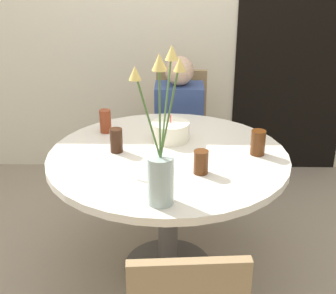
{
  "coord_description": "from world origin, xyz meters",
  "views": [
    {
      "loc": [
        0.04,
        -2.27,
        1.79
      ],
      "look_at": [
        0.0,
        0.0,
        0.79
      ],
      "focal_mm": 50.0,
      "sensor_mm": 36.0,
      "label": 1
    }
  ],
  "objects_px": {
    "drink_glass_0": "(105,121)",
    "person_boy": "(179,135)",
    "side_plate": "(151,173)",
    "flower_vase": "(161,161)",
    "drink_glass_1": "(116,140)",
    "drink_glass_3": "(258,143)",
    "birthday_cake": "(170,131)",
    "chair_left_flank": "(180,125)",
    "drink_glass_2": "(201,162)"
  },
  "relations": [
    {
      "from": "birthday_cake",
      "to": "flower_vase",
      "type": "xyz_separation_m",
      "value": [
        -0.03,
        -0.71,
        0.15
      ]
    },
    {
      "from": "side_plate",
      "to": "drink_glass_3",
      "type": "bearing_deg",
      "value": 23.71
    },
    {
      "from": "chair_left_flank",
      "to": "drink_glass_2",
      "type": "distance_m",
      "value": 1.29
    },
    {
      "from": "birthday_cake",
      "to": "side_plate",
      "type": "height_order",
      "value": "birthday_cake"
    },
    {
      "from": "birthday_cake",
      "to": "person_boy",
      "type": "height_order",
      "value": "person_boy"
    },
    {
      "from": "drink_glass_0",
      "to": "person_boy",
      "type": "height_order",
      "value": "person_boy"
    },
    {
      "from": "birthday_cake",
      "to": "drink_glass_0",
      "type": "relative_size",
      "value": 1.55
    },
    {
      "from": "birthday_cake",
      "to": "drink_glass_1",
      "type": "distance_m",
      "value": 0.33
    },
    {
      "from": "side_plate",
      "to": "flower_vase",
      "type": "bearing_deg",
      "value": -78.83
    },
    {
      "from": "drink_glass_1",
      "to": "drink_glass_2",
      "type": "height_order",
      "value": "drink_glass_1"
    },
    {
      "from": "side_plate",
      "to": "drink_glass_2",
      "type": "xyz_separation_m",
      "value": [
        0.24,
        0.02,
        0.05
      ]
    },
    {
      "from": "drink_glass_0",
      "to": "drink_glass_3",
      "type": "distance_m",
      "value": 0.9
    },
    {
      "from": "drink_glass_1",
      "to": "drink_glass_2",
      "type": "bearing_deg",
      "value": -29.31
    },
    {
      "from": "flower_vase",
      "to": "drink_glass_1",
      "type": "bearing_deg",
      "value": 115.25
    },
    {
      "from": "side_plate",
      "to": "drink_glass_0",
      "type": "bearing_deg",
      "value": 118.82
    },
    {
      "from": "chair_left_flank",
      "to": "side_plate",
      "type": "height_order",
      "value": "chair_left_flank"
    },
    {
      "from": "chair_left_flank",
      "to": "side_plate",
      "type": "distance_m",
      "value": 1.3
    },
    {
      "from": "birthday_cake",
      "to": "drink_glass_1",
      "type": "bearing_deg",
      "value": -150.13
    },
    {
      "from": "side_plate",
      "to": "drink_glass_0",
      "type": "distance_m",
      "value": 0.62
    },
    {
      "from": "drink_glass_2",
      "to": "birthday_cake",
      "type": "bearing_deg",
      "value": 110.38
    },
    {
      "from": "person_boy",
      "to": "flower_vase",
      "type": "bearing_deg",
      "value": -93.44
    },
    {
      "from": "drink_glass_3",
      "to": "person_boy",
      "type": "bearing_deg",
      "value": 115.44
    },
    {
      "from": "side_plate",
      "to": "drink_glass_3",
      "type": "height_order",
      "value": "drink_glass_3"
    },
    {
      "from": "side_plate",
      "to": "birthday_cake",
      "type": "bearing_deg",
      "value": 78.51
    },
    {
      "from": "side_plate",
      "to": "drink_glass_0",
      "type": "xyz_separation_m",
      "value": [
        -0.3,
        0.54,
        0.06
      ]
    },
    {
      "from": "birthday_cake",
      "to": "person_boy",
      "type": "relative_size",
      "value": 0.2
    },
    {
      "from": "drink_glass_1",
      "to": "person_boy",
      "type": "height_order",
      "value": "person_boy"
    },
    {
      "from": "chair_left_flank",
      "to": "person_boy",
      "type": "height_order",
      "value": "person_boy"
    },
    {
      "from": "drink_glass_1",
      "to": "drink_glass_2",
      "type": "xyz_separation_m",
      "value": [
        0.44,
        -0.25,
        -0.01
      ]
    },
    {
      "from": "side_plate",
      "to": "drink_glass_1",
      "type": "relative_size",
      "value": 1.46
    },
    {
      "from": "chair_left_flank",
      "to": "drink_glass_1",
      "type": "height_order",
      "value": "chair_left_flank"
    },
    {
      "from": "person_boy",
      "to": "side_plate",
      "type": "bearing_deg",
      "value": -97.14
    },
    {
      "from": "chair_left_flank",
      "to": "birthday_cake",
      "type": "distance_m",
      "value": 0.89
    },
    {
      "from": "flower_vase",
      "to": "drink_glass_0",
      "type": "bearing_deg",
      "value": 113.28
    },
    {
      "from": "drink_glass_1",
      "to": "drink_glass_0",
      "type": "bearing_deg",
      "value": 109.29
    },
    {
      "from": "drink_glass_1",
      "to": "drink_glass_3",
      "type": "relative_size",
      "value": 0.98
    },
    {
      "from": "chair_left_flank",
      "to": "drink_glass_0",
      "type": "xyz_separation_m",
      "value": [
        -0.45,
        -0.73,
        0.3
      ]
    },
    {
      "from": "drink_glass_2",
      "to": "drink_glass_3",
      "type": "relative_size",
      "value": 0.88
    },
    {
      "from": "drink_glass_0",
      "to": "drink_glass_2",
      "type": "relative_size",
      "value": 1.17
    },
    {
      "from": "drink_glass_0",
      "to": "drink_glass_1",
      "type": "xyz_separation_m",
      "value": [
        0.1,
        -0.28,
        -0.0
      ]
    },
    {
      "from": "side_plate",
      "to": "person_boy",
      "type": "xyz_separation_m",
      "value": [
        0.14,
        1.11,
        -0.25
      ]
    },
    {
      "from": "person_boy",
      "to": "birthday_cake",
      "type": "bearing_deg",
      "value": -94.35
    },
    {
      "from": "birthday_cake",
      "to": "drink_glass_0",
      "type": "height_order",
      "value": "birthday_cake"
    },
    {
      "from": "chair_left_flank",
      "to": "drink_glass_3",
      "type": "height_order",
      "value": "chair_left_flank"
    },
    {
      "from": "drink_glass_2",
      "to": "chair_left_flank",
      "type": "bearing_deg",
      "value": 94.11
    },
    {
      "from": "drink_glass_2",
      "to": "person_boy",
      "type": "relative_size",
      "value": 0.11
    },
    {
      "from": "flower_vase",
      "to": "drink_glass_3",
      "type": "xyz_separation_m",
      "value": [
        0.5,
        0.52,
        -0.14
      ]
    },
    {
      "from": "chair_left_flank",
      "to": "drink_glass_2",
      "type": "relative_size",
      "value": 7.8
    },
    {
      "from": "drink_glass_2",
      "to": "drink_glass_3",
      "type": "height_order",
      "value": "drink_glass_3"
    },
    {
      "from": "birthday_cake",
      "to": "drink_glass_2",
      "type": "distance_m",
      "value": 0.44
    }
  ]
}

